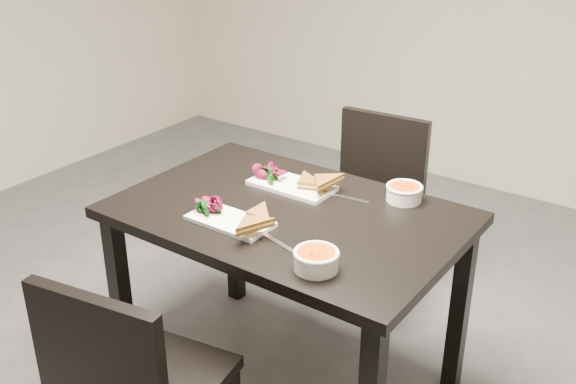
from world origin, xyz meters
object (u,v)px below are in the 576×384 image
(chair_far, at_px, (371,197))
(soup_bowl_far, at_px, (404,192))
(plate_near, at_px, (230,221))
(plate_far, at_px, (292,186))
(soup_bowl_near, at_px, (316,259))
(table, at_px, (288,235))
(chair_near, at_px, (131,384))

(chair_far, relative_size, soup_bowl_far, 6.38)
(plate_near, distance_m, plate_far, 0.36)
(plate_near, height_order, soup_bowl_near, soup_bowl_near)
(table, xyz_separation_m, soup_bowl_far, (0.30, 0.31, 0.13))
(chair_near, distance_m, chair_far, 1.51)
(table, xyz_separation_m, plate_near, (-0.10, -0.19, 0.11))
(table, relative_size, chair_near, 1.41)
(soup_bowl_near, bearing_deg, chair_far, 109.77)
(table, relative_size, soup_bowl_far, 9.01)
(table, bearing_deg, plate_far, 121.16)
(chair_far, xyz_separation_m, plate_near, (-0.03, -0.95, 0.27))
(table, bearing_deg, plate_near, -118.10)
(soup_bowl_near, height_order, plate_far, soup_bowl_near)
(chair_near, relative_size, chair_far, 1.00)
(chair_far, distance_m, plate_near, 0.99)
(chair_near, relative_size, soup_bowl_near, 6.14)
(chair_far, distance_m, soup_bowl_far, 0.66)
(table, height_order, chair_near, chair_near)
(chair_far, bearing_deg, soup_bowl_far, -54.87)
(plate_near, bearing_deg, chair_near, -82.22)
(soup_bowl_near, height_order, soup_bowl_far, soup_bowl_near)
(chair_near, bearing_deg, plate_far, 84.89)
(chair_near, xyz_separation_m, chair_far, (-0.05, 1.50, 0.00))
(table, bearing_deg, soup_bowl_near, -42.61)
(plate_far, xyz_separation_m, soup_bowl_far, (0.39, 0.14, 0.03))
(chair_near, xyz_separation_m, soup_bowl_far, (0.32, 1.05, 0.30))
(chair_far, bearing_deg, table, -88.44)
(chair_near, bearing_deg, soup_bowl_far, 63.27)
(plate_far, bearing_deg, chair_far, 87.68)
(table, height_order, soup_bowl_near, soup_bowl_near)
(chair_near, height_order, chair_far, same)
(table, relative_size, plate_near, 4.10)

